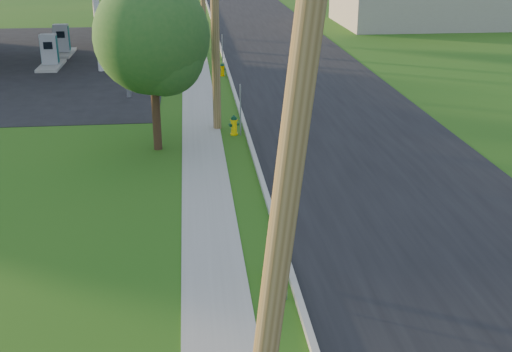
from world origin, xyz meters
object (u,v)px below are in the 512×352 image
Objects in this scene: hydrant_mid at (234,125)px; hydrant_near at (272,265)px; utility_pole_near at (287,183)px; fuel_pump_se at (62,43)px; tree_verge at (155,41)px; utility_pole_mid at (215,1)px; fuel_pump_ne at (50,55)px; hydrant_far at (222,70)px.

hydrant_near is at bearing -89.77° from hydrant_mid.
utility_pole_near is at bearing -92.02° from hydrant_mid.
hydrant_mid is (0.60, 17.09, -4.42)m from utility_pole_near.
hydrant_near is (9.55, -28.96, -0.34)m from fuel_pump_se.
utility_pole_mid is at bearing 48.02° from tree_verge.
utility_pole_near is at bearing -90.00° from utility_pole_mid.
utility_pole_mid is (-0.00, 18.00, 0.15)m from utility_pole_near.
fuel_pump_ne is 4.49× the size of hydrant_far.
hydrant_mid reaches higher than hydrant_far.
hydrant_far is (2.92, 12.13, -3.54)m from tree_verge.
utility_pole_mid reaches higher than utility_pole_near.
tree_verge is 8.47× the size of hydrant_far.
tree_verge is at bearing -66.39° from fuel_pump_ne.
hydrant_near is at bearing 83.88° from utility_pole_near.
fuel_pump_ne is at bearing 161.26° from hydrant_far.
fuel_pump_ne reaches higher than hydrant_near.
fuel_pump_se is 20.78m from tree_verge.
hydrant_mid is (2.77, 1.50, -3.50)m from tree_verge.
fuel_pump_se is 4.04× the size of hydrant_mid.
fuel_pump_ne and fuel_pump_se have the same top height.
hydrant_mid is 10.64m from hydrant_far.
hydrant_far is (0.75, 9.72, -4.60)m from utility_pole_mid.
utility_pole_mid is 1.62× the size of tree_verge.
tree_verge reaches higher than hydrant_far.
hydrant_far is at bearing 88.44° from utility_pole_near.
hydrant_near is 11.05m from hydrant_mid.
utility_pole_near is 12.23× the size of hydrant_near.
tree_verge is at bearing -70.86° from fuel_pump_se.
fuel_pump_se is 12.09m from hydrant_far.
utility_pole_near is 18.00m from utility_pole_mid.
tree_verge is 10.56m from hydrant_near.
hydrant_near is at bearing -73.59° from tree_verge.
utility_pole_near reaches higher than fuel_pump_ne.
tree_verge is 7.62× the size of hydrant_mid.
hydrant_mid is (0.60, -0.91, -4.57)m from utility_pole_mid.
utility_pole_near reaches higher than hydrant_mid.
utility_pole_mid is at bearing 90.00° from utility_pole_near.
utility_pole_near is 13.30× the size of hydrant_far.
tree_verge reaches higher than hydrant_mid.
utility_pole_near is at bearing -73.98° from fuel_pump_ne.
fuel_pump_ne is 1.00× the size of fuel_pump_se.
fuel_pump_se reaches higher than hydrant_near.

